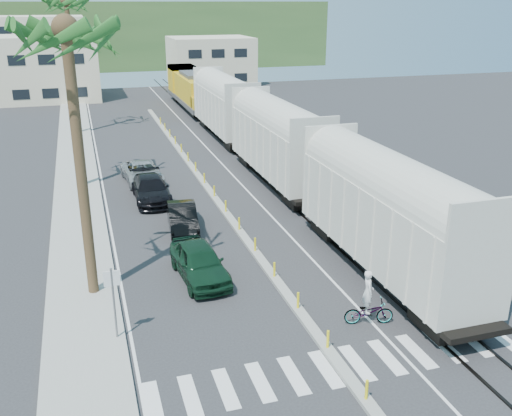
{
  "coord_description": "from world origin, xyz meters",
  "views": [
    {
      "loc": [
        -7.78,
        -17.27,
        12.07
      ],
      "look_at": [
        0.41,
        9.18,
        2.0
      ],
      "focal_mm": 40.0,
      "sensor_mm": 36.0,
      "label": 1
    }
  ],
  "objects": [
    {
      "name": "cyclist",
      "position": [
        2.3,
        0.27,
        0.73
      ],
      "size": [
        1.59,
        2.27,
        2.33
      ],
      "rotation": [
        0.0,
        0.0,
        1.33
      ],
      "color": "#9EA0A5",
      "rests_on": "ground"
    },
    {
      "name": "car_third",
      "position": [
        -3.96,
        17.74,
        0.77
      ],
      "size": [
        2.17,
        5.31,
        1.54
      ],
      "primitive_type": "imported",
      "rotation": [
        0.0,
        0.0,
        -0.0
      ],
      "color": "black",
      "rests_on": "ground"
    },
    {
      "name": "car_second",
      "position": [
        -2.92,
        12.29,
        0.72
      ],
      "size": [
        2.38,
        4.69,
        1.45
      ],
      "primitive_type": "imported",
      "rotation": [
        0.0,
        0.0,
        -0.1
      ],
      "color": "black",
      "rests_on": "ground"
    },
    {
      "name": "hillside",
      "position": [
        0.0,
        100.0,
        6.0
      ],
      "size": [
        80.0,
        20.0,
        12.0
      ],
      "primitive_type": "cube",
      "color": "#385628",
      "rests_on": "ground"
    },
    {
      "name": "rails",
      "position": [
        5.0,
        28.0,
        0.03
      ],
      "size": [
        1.56,
        100.0,
        0.06
      ],
      "color": "black",
      "rests_on": "ground"
    },
    {
      "name": "buildings",
      "position": [
        -6.41,
        71.66,
        4.36
      ],
      "size": [
        38.0,
        27.0,
        10.0
      ],
      "color": "beige",
      "rests_on": "ground"
    },
    {
      "name": "median",
      "position": [
        0.0,
        19.96,
        0.09
      ],
      "size": [
        0.45,
        60.0,
        0.85
      ],
      "color": "gray",
      "rests_on": "ground"
    },
    {
      "name": "sidewalk",
      "position": [
        -8.5,
        25.0,
        0.07
      ],
      "size": [
        3.0,
        90.0,
        0.15
      ],
      "primitive_type": "cube",
      "color": "gray",
      "rests_on": "ground"
    },
    {
      "name": "street_sign",
      "position": [
        -7.3,
        2.0,
        1.97
      ],
      "size": [
        0.6,
        0.08,
        3.0
      ],
      "color": "slate",
      "rests_on": "ground"
    },
    {
      "name": "freight_train",
      "position": [
        5.0,
        24.67,
        2.91
      ],
      "size": [
        3.0,
        60.94,
        5.85
      ],
      "color": "beige",
      "rests_on": "ground"
    },
    {
      "name": "crosswalk",
      "position": [
        0.0,
        -2.0,
        0.01
      ],
      "size": [
        14.0,
        2.2,
        0.01
      ],
      "primitive_type": "cube",
      "color": "silver",
      "rests_on": "ground"
    },
    {
      "name": "car_rear",
      "position": [
        -4.03,
        21.82,
        0.72
      ],
      "size": [
        3.21,
        5.57,
        1.44
      ],
      "primitive_type": "imported",
      "rotation": [
        0.0,
        0.0,
        0.08
      ],
      "color": "#ABADB0",
      "rests_on": "ground"
    },
    {
      "name": "ground",
      "position": [
        0.0,
        0.0,
        0.0
      ],
      "size": [
        140.0,
        140.0,
        0.0
      ],
      "primitive_type": "plane",
      "color": "#28282B",
      "rests_on": "ground"
    },
    {
      "name": "lane_markings",
      "position": [
        -2.15,
        25.0,
        0.0
      ],
      "size": [
        9.42,
        90.0,
        0.01
      ],
      "color": "silver",
      "rests_on": "ground"
    },
    {
      "name": "palm_trees",
      "position": [
        -8.1,
        22.7,
        10.81
      ],
      "size": [
        3.5,
        37.2,
        13.75
      ],
      "color": "brown",
      "rests_on": "ground"
    },
    {
      "name": "car_lead",
      "position": [
        -3.25,
        6.12,
        0.83
      ],
      "size": [
        2.73,
        5.17,
        1.66
      ],
      "primitive_type": "imported",
      "rotation": [
        0.0,
        0.0,
        0.08
      ],
      "color": "black",
      "rests_on": "ground"
    }
  ]
}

